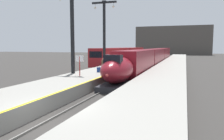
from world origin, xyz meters
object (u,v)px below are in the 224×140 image
object	(u,v)px
station_column_far	(104,28)
departure_info_board	(80,61)
passenger_near_edge	(103,64)
rolling_suitcase	(99,70)
regional_train_adjacent	(124,55)
station_column_mid	(72,23)
highspeed_train_main	(153,57)

from	to	relation	value
station_column_far	departure_info_board	size ratio (longest dim) A/B	4.75
station_column_far	departure_info_board	bearing A→B (deg)	-81.90
passenger_near_edge	rolling_suitcase	xyz separation A→B (m)	(-0.66, 0.17, -0.69)
station_column_far	departure_info_board	distance (m)	12.87
station_column_far	passenger_near_edge	size ratio (longest dim) A/B	5.95
regional_train_adjacent	passenger_near_edge	xyz separation A→B (m)	(5.30, -28.47, -0.09)
station_column_far	rolling_suitcase	world-z (taller)	station_column_far
station_column_mid	station_column_far	bearing A→B (deg)	90.00
highspeed_train_main	rolling_suitcase	size ratio (longest dim) A/B	57.35
station_column_far	regional_train_adjacent	bearing A→B (deg)	96.33
rolling_suitcase	station_column_far	bearing A→B (deg)	106.10
regional_train_adjacent	passenger_near_edge	bearing A→B (deg)	-79.45
station_column_mid	rolling_suitcase	size ratio (longest dim) A/B	9.53
highspeed_train_main	regional_train_adjacent	xyz separation A→B (m)	(-8.10, 7.57, 0.17)
passenger_near_edge	rolling_suitcase	bearing A→B (deg)	165.70
highspeed_train_main	station_column_far	xyz separation A→B (m)	(-5.90, -12.27, 5.08)
regional_train_adjacent	departure_info_board	xyz separation A→B (m)	(3.90, -31.79, 0.43)
station_column_mid	passenger_near_edge	size ratio (longest dim) A/B	5.54
rolling_suitcase	regional_train_adjacent	bearing A→B (deg)	99.31
highspeed_train_main	departure_info_board	size ratio (longest dim) A/B	26.57
station_column_mid	rolling_suitcase	distance (m)	6.12
rolling_suitcase	passenger_near_edge	bearing A→B (deg)	-14.30
regional_train_adjacent	station_column_far	xyz separation A→B (m)	(2.20, -19.84, 4.91)
station_column_mid	station_column_far	distance (m)	10.27
rolling_suitcase	departure_info_board	world-z (taller)	departure_info_board
station_column_far	passenger_near_edge	distance (m)	10.44
passenger_near_edge	rolling_suitcase	size ratio (longest dim) A/B	1.72
station_column_far	rolling_suitcase	xyz separation A→B (m)	(2.44, -8.46, -5.68)
station_column_mid	departure_info_board	world-z (taller)	station_column_mid
highspeed_train_main	rolling_suitcase	bearing A→B (deg)	-99.47
highspeed_train_main	rolling_suitcase	distance (m)	21.03
rolling_suitcase	highspeed_train_main	bearing A→B (deg)	80.53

